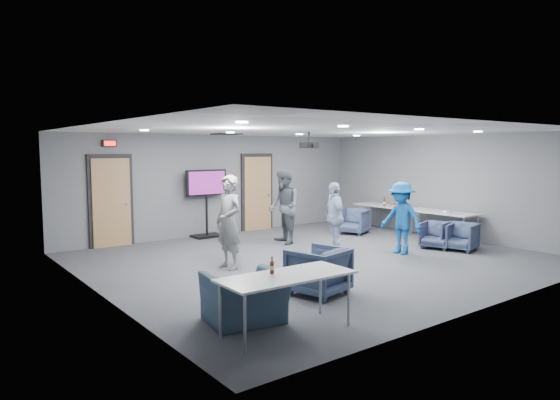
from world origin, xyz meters
TOP-DOWN VIEW (x-y plane):
  - floor at (0.00, 0.00)m, footprint 9.00×9.00m
  - ceiling at (0.00, 0.00)m, footprint 9.00×9.00m
  - wall_back at (0.00, 4.00)m, footprint 9.00×0.02m
  - wall_front at (0.00, -4.00)m, footprint 9.00×0.02m
  - wall_left at (-4.50, 0.00)m, footprint 0.02×8.00m
  - wall_right at (4.50, 0.00)m, footprint 0.02×8.00m
  - door_left at (-3.00, 3.95)m, footprint 1.06×0.17m
  - door_right at (1.20, 3.95)m, footprint 1.06×0.17m
  - exit_sign at (-3.00, 3.93)m, footprint 0.32×0.08m
  - hvac_diffuser at (-0.50, 2.80)m, footprint 0.60×0.60m
  - downlights at (0.00, 0.00)m, footprint 6.18×3.78m
  - person_a at (-1.94, 0.34)m, footprint 0.50×0.70m
  - person_b at (0.48, 1.75)m, footprint 0.88×1.03m
  - person_c at (0.72, 0.23)m, footprint 0.70×1.01m
  - person_d at (1.82, -0.75)m, footprint 0.65×1.06m
  - chair_right_a at (2.90, 1.77)m, footprint 0.98×0.97m
  - chair_right_b at (2.99, -0.85)m, footprint 0.86×0.85m
  - chair_right_c at (3.20, -1.34)m, footprint 0.85×0.84m
  - chair_front_a at (-1.71, -2.00)m, footprint 0.98×0.99m
  - chair_front_b at (-3.35, -2.40)m, footprint 1.15×1.04m
  - table_right_a at (4.00, 1.66)m, footprint 0.72×1.73m
  - table_right_b at (4.00, -0.24)m, footprint 0.78×1.88m
  - table_front_left at (-3.12, -3.00)m, footprint 1.77×0.77m
  - bottle_front at (-3.22, -2.83)m, footprint 0.06×0.06m
  - bottle_right at (3.81, 1.47)m, footprint 0.07×0.07m
  - snack_box at (4.24, 1.52)m, footprint 0.16×0.11m
  - wrapper at (4.00, -0.42)m, footprint 0.20×0.14m
  - tv_stand at (-0.56, 3.75)m, footprint 1.16×0.55m
  - projector at (0.22, 0.51)m, footprint 0.33×0.32m

SIDE VIEW (x-z plane):
  - floor at x=0.00m, z-range 0.00..0.00m
  - chair_right_b at x=2.99m, z-range 0.00..0.62m
  - chair_right_c at x=3.20m, z-range 0.00..0.64m
  - chair_front_b at x=-3.35m, z-range 0.00..0.66m
  - chair_right_a at x=2.90m, z-range 0.00..0.69m
  - chair_front_a at x=-1.71m, z-range 0.00..0.76m
  - table_right_a at x=4.00m, z-range 0.32..1.05m
  - table_front_left at x=-3.12m, z-range 0.32..1.05m
  - table_right_b at x=4.00m, z-range 0.32..1.05m
  - snack_box at x=4.24m, z-range 0.73..0.77m
  - wrapper at x=4.00m, z-range 0.73..0.77m
  - person_c at x=0.72m, z-range 0.00..1.59m
  - person_d at x=1.82m, z-range 0.00..1.60m
  - bottle_front at x=-3.22m, z-range 0.70..0.92m
  - bottle_right at x=3.81m, z-range 0.69..0.97m
  - person_a at x=-1.94m, z-range 0.00..1.82m
  - person_b at x=0.48m, z-range 0.00..1.83m
  - tv_stand at x=-0.56m, z-range 0.12..1.90m
  - door_left at x=-3.00m, z-range -0.05..2.19m
  - door_right at x=1.20m, z-range -0.05..2.19m
  - wall_back at x=0.00m, z-range 0.00..2.70m
  - wall_front at x=0.00m, z-range 0.00..2.70m
  - wall_left at x=-4.50m, z-range 0.00..2.70m
  - wall_right at x=4.50m, z-range 0.00..2.70m
  - projector at x=0.22m, z-range 2.23..2.58m
  - exit_sign at x=-3.00m, z-range 2.37..2.53m
  - downlights at x=0.00m, z-range 2.67..2.69m
  - hvac_diffuser at x=-0.50m, z-range 2.67..2.70m
  - ceiling at x=0.00m, z-range 2.70..2.70m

